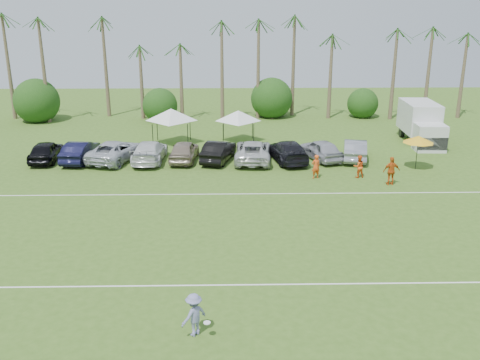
{
  "coord_description": "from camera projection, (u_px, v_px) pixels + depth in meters",
  "views": [
    {
      "loc": [
        1.32,
        -19.28,
        12.08
      ],
      "look_at": [
        1.97,
        12.14,
        1.6
      ],
      "focal_mm": 40.0,
      "sensor_mm": 36.0,
      "label": 1
    }
  ],
  "objects": [
    {
      "name": "parked_car_7",
      "position": [
        287.0,
        151.0,
        42.53
      ],
      "size": [
        3.32,
        6.0,
        1.65
      ],
      "primitive_type": "imported",
      "rotation": [
        0.0,
        0.0,
        3.33
      ],
      "color": "black",
      "rests_on": "ground"
    },
    {
      "name": "market_umbrella",
      "position": [
        418.0,
        139.0,
        39.95
      ],
      "size": [
        2.33,
        2.33,
        2.6
      ],
      "color": "black",
      "rests_on": "ground"
    },
    {
      "name": "palm_tree_8",
      "position": [
        340.0,
        48.0,
        56.01
      ],
      "size": [
        2.4,
        2.4,
        8.9
      ],
      "color": "brown",
      "rests_on": "ground"
    },
    {
      "name": "parked_car_8",
      "position": [
        321.0,
        149.0,
        42.94
      ],
      "size": [
        3.32,
        5.2,
        1.65
      ],
      "primitive_type": "imported",
      "rotation": [
        0.0,
        0.0,
        3.45
      ],
      "color": "#A8A8B2",
      "rests_on": "ground"
    },
    {
      "name": "sideline_player_c",
      "position": [
        391.0,
        171.0,
        36.89
      ],
      "size": [
        1.22,
        0.6,
        2.0
      ],
      "primitive_type": "imported",
      "rotation": [
        0.0,
        0.0,
        3.24
      ],
      "color": "#CA5616",
      "rests_on": "ground"
    },
    {
      "name": "parked_car_1",
      "position": [
        80.0,
        151.0,
        42.41
      ],
      "size": [
        2.19,
        5.14,
        1.65
      ],
      "primitive_type": "imported",
      "rotation": [
        0.0,
        0.0,
        3.05
      ],
      "color": "black",
      "rests_on": "ground"
    },
    {
      "name": "bush_tree_2",
      "position": [
        272.0,
        101.0,
        58.62
      ],
      "size": [
        4.0,
        4.0,
        4.0
      ],
      "color": "brown",
      "rests_on": "ground"
    },
    {
      "name": "parked_car_5",
      "position": [
        219.0,
        151.0,
        42.54
      ],
      "size": [
        2.95,
        5.28,
        1.65
      ],
      "primitive_type": "imported",
      "rotation": [
        0.0,
        0.0,
        2.89
      ],
      "color": "black",
      "rests_on": "ground"
    },
    {
      "name": "palm_tree_11",
      "position": [
        475.0,
        23.0,
        55.47
      ],
      "size": [
        2.4,
        2.4,
        11.9
      ],
      "color": "brown",
      "rests_on": "ground"
    },
    {
      "name": "palm_tree_0",
      "position": [
        4.0,
        49.0,
        55.32
      ],
      "size": [
        2.4,
        2.4,
        8.9
      ],
      "color": "brown",
      "rests_on": "ground"
    },
    {
      "name": "ground",
      "position": [
        198.0,
        310.0,
        22.08
      ],
      "size": [
        120.0,
        120.0,
        0.0
      ],
      "primitive_type": "plane",
      "color": "#3C5F1C",
      "rests_on": "ground"
    },
    {
      "name": "palm_tree_7",
      "position": [
        293.0,
        23.0,
        55.1
      ],
      "size": [
        2.4,
        2.4,
        11.9
      ],
      "color": "brown",
      "rests_on": "ground"
    },
    {
      "name": "palm_tree_2",
      "position": [
        99.0,
        31.0,
        54.97
      ],
      "size": [
        2.4,
        2.4,
        10.9
      ],
      "color": "brown",
      "rests_on": "ground"
    },
    {
      "name": "field_lines",
      "position": [
        206.0,
        231.0,
        29.67
      ],
      "size": [
        80.0,
        12.1,
        0.01
      ],
      "color": "white",
      "rests_on": "ground"
    },
    {
      "name": "parked_car_3",
      "position": [
        149.0,
        151.0,
        42.44
      ],
      "size": [
        2.5,
        5.75,
        1.65
      ],
      "primitive_type": "imported",
      "rotation": [
        0.0,
        0.0,
        3.11
      ],
      "color": "silver",
      "rests_on": "ground"
    },
    {
      "name": "palm_tree_3",
      "position": [
        138.0,
        23.0,
        54.78
      ],
      "size": [
        2.4,
        2.4,
        11.9
      ],
      "color": "brown",
      "rests_on": "ground"
    },
    {
      "name": "palm_tree_1",
      "position": [
        51.0,
        40.0,
        55.14
      ],
      "size": [
        2.4,
        2.4,
        9.9
      ],
      "color": "brown",
      "rests_on": "ground"
    },
    {
      "name": "palm_tree_5",
      "position": [
        216.0,
        40.0,
        55.48
      ],
      "size": [
        2.4,
        2.4,
        9.9
      ],
      "color": "brown",
      "rests_on": "ground"
    },
    {
      "name": "bush_tree_0",
      "position": [
        42.0,
        102.0,
        58.13
      ],
      "size": [
        4.0,
        4.0,
        4.0
      ],
      "color": "brown",
      "rests_on": "ground"
    },
    {
      "name": "sideline_player_b",
      "position": [
        359.0,
        166.0,
        38.51
      ],
      "size": [
        0.9,
        0.77,
        1.64
      ],
      "primitive_type": "imported",
      "rotation": [
        0.0,
        0.0,
        3.34
      ],
      "color": "#FD5F1C",
      "rests_on": "ground"
    },
    {
      "name": "bush_tree_3",
      "position": [
        362.0,
        100.0,
        58.82
      ],
      "size": [
        4.0,
        4.0,
        4.0
      ],
      "color": "brown",
      "rests_on": "ground"
    },
    {
      "name": "parked_car_4",
      "position": [
        184.0,
        151.0,
        42.56
      ],
      "size": [
        2.37,
        4.99,
        1.65
      ],
      "primitive_type": "imported",
      "rotation": [
        0.0,
        0.0,
        3.05
      ],
      "color": "gray",
      "rests_on": "ground"
    },
    {
      "name": "box_truck",
      "position": [
        422.0,
        122.0,
        47.65
      ],
      "size": [
        2.89,
        6.99,
        3.55
      ],
      "rotation": [
        0.0,
        0.0,
        -0.04
      ],
      "color": "silver",
      "rests_on": "ground"
    },
    {
      "name": "palm_tree_4",
      "position": [
        178.0,
        49.0,
        55.68
      ],
      "size": [
        2.4,
        2.4,
        8.9
      ],
      "color": "brown",
      "rests_on": "ground"
    },
    {
      "name": "parked_car_6",
      "position": [
        253.0,
        151.0,
        42.52
      ],
      "size": [
        3.13,
        6.1,
        1.65
      ],
      "primitive_type": "imported",
      "rotation": [
        0.0,
        0.0,
        3.07
      ],
      "color": "silver",
      "rests_on": "ground"
    },
    {
      "name": "parked_car_0",
      "position": [
        46.0,
        151.0,
        42.5
      ],
      "size": [
        2.11,
        4.9,
        1.65
      ],
      "primitive_type": "imported",
      "rotation": [
        0.0,
        0.0,
        3.17
      ],
      "color": "black",
      "rests_on": "ground"
    },
    {
      "name": "frisbee_player",
      "position": [
        194.0,
        315.0,
        20.17
      ],
      "size": [
        1.26,
        1.23,
        1.73
      ],
      "rotation": [
        0.0,
        0.0,
        3.88
      ],
      "color": "#7B7EAF",
      "rests_on": "ground"
    },
    {
      "name": "palm_tree_9",
      "position": [
        388.0,
        40.0,
        55.83
      ],
      "size": [
        2.4,
        2.4,
        9.9
      ],
      "color": "brown",
      "rests_on": "ground"
    },
    {
      "name": "canopy_tent_right",
      "position": [
        238.0,
        110.0,
        47.68
      ],
      "size": [
        4.17,
        4.17,
        3.38
      ],
      "color": "black",
      "rests_on": "ground"
    },
    {
      "name": "bush_tree_1",
      "position": [
        162.0,
        101.0,
        58.38
      ],
      "size": [
        4.0,
        4.0,
        4.0
      ],
      "color": "brown",
      "rests_on": "ground"
    },
    {
      "name": "canopy_tent_left",
      "position": [
        171.0,
        109.0,
        46.82
      ],
      "size": [
        4.63,
        4.63,
        3.75
      ],
      "color": "black",
      "rests_on": "ground"
    },
    {
      "name": "palm_tree_10",
      "position": [
        436.0,
        31.0,
        55.66
      ],
      "size": [
        2.4,
        2.4,
        10.9
      ],
      "color": "brown",
      "rests_on": "ground"
    },
    {
      "name": "sideline_player_a",
      "position": [
        316.0,
        167.0,
        38.31
      ],
      "size": [
        0.74,
        0.61,
        1.76
      ],
      "primitive_type": "imported",
      "rotation": [
        0.0,
        0.0,
        3.48
      ],
      "color": "#F0521A",
      "rests_on": "ground"
    },
    {
      "name": "palm_tree_6",
      "position": [
        254.0,
        31.0,
        55.29
      ],
      "size": [
        2.4,
        2.4,
        10.9
      ],
      "color": "brown",
      "rests_on": "ground"
    },
    {
      "name": "parked_car_9",
      "position": [
        355.0,
        149.0,
        42.98
      ],
      "size": [
        2.73,
        5.25,
        1.65
      ],
      "primitive_type": "imported",
      "rotation": [
        0.0,
        0.0,
        2.94
      ],
      "color": "gray",
      "rests_on": "ground"
    },
    {
      "name": "parked_car_2",
      "position": [
        115.0,
        151.0,
        42.55
      ],
      "size": [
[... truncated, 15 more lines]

